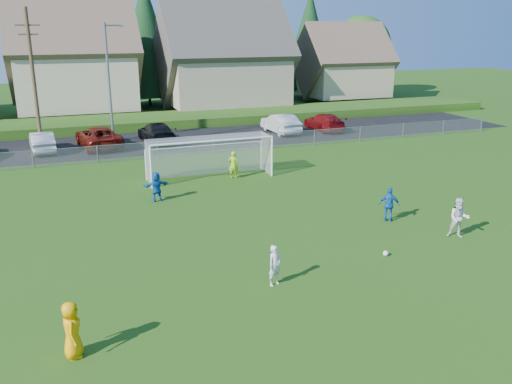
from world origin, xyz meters
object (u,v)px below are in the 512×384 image
(player_blue_b, at_px, (156,187))
(goalkeeper, at_px, (233,165))
(soccer_ball, at_px, (386,253))
(car_b, at_px, (42,142))
(referee, at_px, (72,330))
(soccer_goal, at_px, (209,151))
(player_white_a, at_px, (275,265))
(car_f, at_px, (281,123))
(car_g, at_px, (324,122))
(player_blue_a, at_px, (389,205))
(car_d, at_px, (157,133))
(player_white_b, at_px, (459,218))
(car_c, at_px, (98,137))

(player_blue_b, height_order, goalkeeper, goalkeeper)
(soccer_ball, xyz_separation_m, car_b, (-12.85, 24.61, 0.62))
(referee, relative_size, soccer_goal, 0.22)
(player_white_a, xyz_separation_m, car_f, (11.23, 25.91, 0.06))
(player_blue_b, bearing_deg, car_b, -78.11)
(car_g, bearing_deg, player_blue_a, 71.24)
(car_g, height_order, soccer_goal, soccer_goal)
(car_d, relative_size, soccer_goal, 0.71)
(player_white_b, height_order, player_blue_b, player_white_b)
(player_white_a, xyz_separation_m, soccer_goal, (1.69, 14.46, 0.88))
(player_white_b, relative_size, car_g, 0.35)
(player_white_b, xyz_separation_m, car_b, (-16.88, 24.00, -0.15))
(soccer_ball, xyz_separation_m, car_f, (6.13, 25.16, 0.70))
(car_f, bearing_deg, car_g, 174.81)
(player_blue_b, relative_size, car_g, 0.31)
(goalkeeper, bearing_deg, car_g, -114.71)
(player_white_b, relative_size, car_b, 0.40)
(player_white_a, xyz_separation_m, car_d, (0.64, 25.78, 0.03))
(goalkeeper, relative_size, car_b, 0.37)
(player_blue_a, bearing_deg, soccer_ball, 89.62)
(car_b, bearing_deg, soccer_ball, 112.78)
(car_g, bearing_deg, soccer_ball, 68.93)
(player_white_a, bearing_deg, car_f, 44.08)
(player_white_b, xyz_separation_m, player_blue_b, (-11.27, 9.61, -0.10))
(car_b, xyz_separation_m, car_f, (18.98, 0.54, 0.07))
(referee, height_order, player_blue_b, referee)
(player_white_a, relative_size, car_g, 0.30)
(player_white_b, distance_m, soccer_goal, 15.08)
(referee, relative_size, player_blue_a, 1.03)
(goalkeeper, height_order, car_f, goalkeeper)
(car_f, xyz_separation_m, soccer_goal, (-9.54, -11.45, 0.82))
(car_d, bearing_deg, player_white_a, 85.94)
(car_f, bearing_deg, soccer_goal, 47.82)
(referee, distance_m, car_d, 28.85)
(player_white_a, xyz_separation_m, player_white_b, (9.14, 1.37, 0.14))
(soccer_ball, bearing_deg, soccer_goal, 103.97)
(referee, xyz_separation_m, car_c, (3.10, 27.54, -0.04))
(player_blue_a, distance_m, soccer_goal, 11.86)
(player_white_b, relative_size, goalkeeper, 1.07)
(soccer_ball, height_order, car_g, car_g)
(car_f, distance_m, car_g, 4.04)
(player_white_a, height_order, car_c, car_c)
(referee, relative_size, car_g, 0.33)
(car_g, bearing_deg, player_blue_b, 41.33)
(soccer_ball, height_order, car_d, car_d)
(car_f, height_order, soccer_goal, soccer_goal)
(player_white_a, distance_m, car_f, 28.24)
(car_b, bearing_deg, player_white_a, 102.19)
(soccer_ball, height_order, player_blue_a, player_blue_a)
(referee, height_order, player_white_b, player_white_b)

